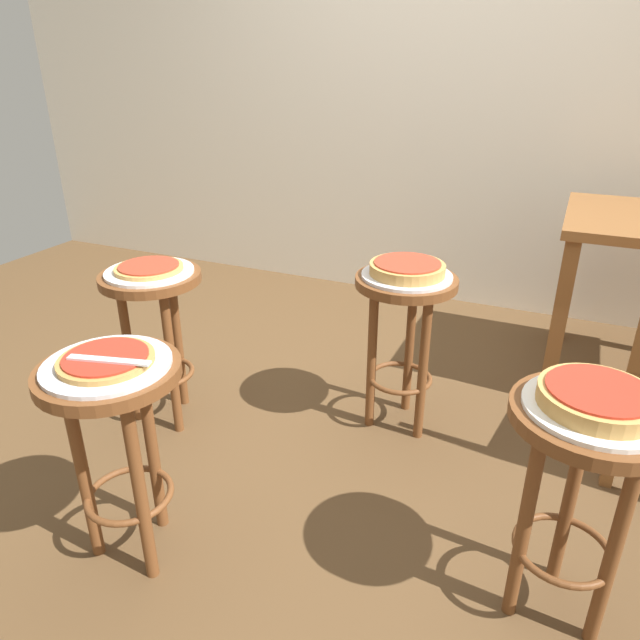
% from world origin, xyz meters
% --- Properties ---
extents(ground_plane, '(6.00, 6.00, 0.00)m').
position_xyz_m(ground_plane, '(0.00, 0.00, 0.00)').
color(ground_plane, brown).
extents(back_wall, '(6.00, 0.10, 3.00)m').
position_xyz_m(back_wall, '(0.00, 1.65, 1.50)').
color(back_wall, silver).
rests_on(back_wall, ground_plane).
extents(stool_foreground, '(0.38, 0.38, 0.63)m').
position_xyz_m(stool_foreground, '(-0.33, -0.77, 0.47)').
color(stool_foreground, brown).
rests_on(stool_foreground, ground_plane).
extents(serving_plate_foreground, '(0.33, 0.33, 0.01)m').
position_xyz_m(serving_plate_foreground, '(-0.33, -0.77, 0.64)').
color(serving_plate_foreground, silver).
rests_on(serving_plate_foreground, stool_foreground).
extents(pizza_foreground, '(0.25, 0.25, 0.02)m').
position_xyz_m(pizza_foreground, '(-0.33, -0.77, 0.66)').
color(pizza_foreground, '#B78442').
rests_on(pizza_foreground, serving_plate_foreground).
extents(stool_middle, '(0.38, 0.38, 0.63)m').
position_xyz_m(stool_middle, '(0.83, -0.48, 0.47)').
color(stool_middle, brown).
rests_on(stool_middle, ground_plane).
extents(serving_plate_middle, '(0.32, 0.32, 0.01)m').
position_xyz_m(serving_plate_middle, '(0.83, -0.48, 0.64)').
color(serving_plate_middle, white).
rests_on(serving_plate_middle, stool_middle).
extents(pizza_middle, '(0.26, 0.26, 0.05)m').
position_xyz_m(pizza_middle, '(0.83, -0.48, 0.67)').
color(pizza_middle, tan).
rests_on(pizza_middle, serving_plate_middle).
extents(stool_leftside, '(0.38, 0.38, 0.63)m').
position_xyz_m(stool_leftside, '(-0.69, -0.16, 0.47)').
color(stool_leftside, brown).
rests_on(stool_leftside, ground_plane).
extents(serving_plate_leftside, '(0.33, 0.33, 0.01)m').
position_xyz_m(serving_plate_leftside, '(-0.69, -0.16, 0.64)').
color(serving_plate_leftside, silver).
rests_on(serving_plate_leftside, stool_leftside).
extents(pizza_leftside, '(0.25, 0.25, 0.02)m').
position_xyz_m(pizza_leftside, '(-0.69, -0.16, 0.66)').
color(pizza_leftside, tan).
rests_on(pizza_leftside, serving_plate_leftside).
extents(stool_rear, '(0.38, 0.38, 0.63)m').
position_xyz_m(stool_rear, '(0.19, 0.19, 0.47)').
color(stool_rear, brown).
rests_on(stool_rear, ground_plane).
extents(serving_plate_rear, '(0.33, 0.33, 0.01)m').
position_xyz_m(serving_plate_rear, '(0.19, 0.19, 0.64)').
color(serving_plate_rear, silver).
rests_on(serving_plate_rear, stool_rear).
extents(pizza_rear, '(0.27, 0.27, 0.05)m').
position_xyz_m(pizza_rear, '(0.19, 0.19, 0.67)').
color(pizza_rear, tan).
rests_on(pizza_rear, serving_plate_rear).
extents(pizza_server_knife, '(0.22, 0.08, 0.01)m').
position_xyz_m(pizza_server_knife, '(-0.30, -0.79, 0.67)').
color(pizza_server_knife, silver).
rests_on(pizza_server_knife, pizza_foreground).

